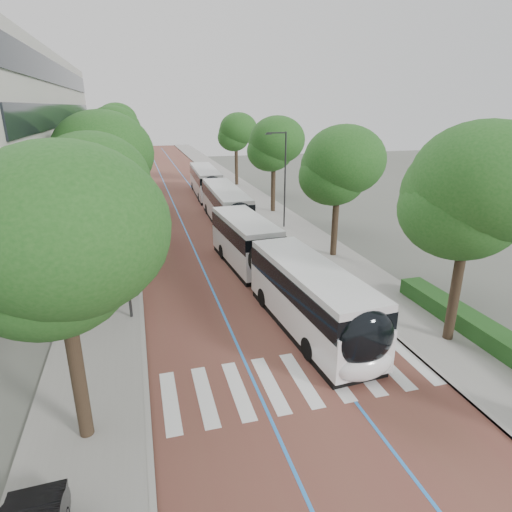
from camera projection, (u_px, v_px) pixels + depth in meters
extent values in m
plane|color=#51544C|center=(305.00, 396.00, 15.64)|extent=(160.00, 160.00, 0.00)
cube|color=brown|center=(183.00, 194.00, 52.00)|extent=(11.00, 140.00, 0.02)
cube|color=gray|center=(118.00, 197.00, 50.08)|extent=(4.00, 140.00, 0.12)
cube|color=gray|center=(242.00, 190.00, 53.89)|extent=(4.00, 140.00, 0.12)
cube|color=gray|center=(135.00, 196.00, 50.57)|extent=(0.20, 140.00, 0.14)
cube|color=gray|center=(228.00, 191.00, 53.41)|extent=(0.20, 140.00, 0.14)
cube|color=silver|center=(170.00, 401.00, 15.32)|extent=(0.55, 3.60, 0.01)
cube|color=silver|center=(205.00, 395.00, 15.64)|extent=(0.55, 3.60, 0.01)
cube|color=silver|center=(238.00, 390.00, 15.96)|extent=(0.55, 3.60, 0.01)
cube|color=silver|center=(270.00, 384.00, 16.28)|extent=(0.55, 3.60, 0.01)
cube|color=silver|center=(301.00, 379.00, 16.59)|extent=(0.55, 3.60, 0.01)
cube|color=silver|center=(330.00, 374.00, 16.91)|extent=(0.55, 3.60, 0.01)
cube|color=silver|center=(359.00, 369.00, 17.23)|extent=(0.55, 3.60, 0.01)
cube|color=silver|center=(386.00, 364.00, 17.54)|extent=(0.55, 3.60, 0.01)
cube|color=silver|center=(412.00, 359.00, 17.86)|extent=(0.55, 3.60, 0.01)
cube|color=blue|center=(169.00, 194.00, 51.59)|extent=(0.12, 126.00, 0.01)
cube|color=blue|center=(196.00, 193.00, 52.40)|extent=(0.12, 126.00, 0.01)
cube|color=black|center=(76.00, 191.00, 37.45)|extent=(0.12, 38.00, 1.60)
cube|color=black|center=(71.00, 154.00, 36.40)|extent=(0.12, 38.00, 1.60)
cube|color=black|center=(65.00, 115.00, 35.34)|extent=(0.12, 38.00, 1.60)
cube|color=black|center=(60.00, 75.00, 34.35)|extent=(0.12, 38.00, 1.60)
cube|color=#1C4818|center=(510.00, 348.00, 17.78)|extent=(1.20, 14.00, 0.80)
cylinder|color=#2B2B2D|center=(285.00, 181.00, 36.01)|extent=(0.14, 0.14, 8.00)
cube|color=#2B2B2D|center=(277.00, 133.00, 34.51)|extent=(1.70, 0.12, 0.12)
cube|color=#2B2B2D|center=(268.00, 134.00, 34.36)|extent=(0.50, 0.20, 0.10)
cylinder|color=#2B2B2D|center=(123.00, 240.00, 20.01)|extent=(0.14, 0.14, 8.00)
cylinder|color=black|center=(78.00, 377.00, 13.00)|extent=(0.44, 0.44, 4.49)
ellipsoid|color=#1C4E19|center=(58.00, 250.00, 11.65)|extent=(5.59, 5.59, 4.75)
cylinder|color=black|center=(98.00, 273.00, 21.19)|extent=(0.44, 0.44, 4.41)
ellipsoid|color=#1C4E19|center=(88.00, 193.00, 19.87)|extent=(5.24, 5.24, 4.45)
cylinder|color=black|center=(107.00, 225.00, 29.34)|extent=(0.44, 0.44, 4.64)
ellipsoid|color=#1C4E19|center=(99.00, 163.00, 27.94)|extent=(6.49, 6.49, 5.52)
cylinder|color=black|center=(112.00, 196.00, 38.39)|extent=(0.44, 0.44, 4.85)
ellipsoid|color=#1C4E19|center=(107.00, 146.00, 36.94)|extent=(5.30, 5.30, 4.51)
cylinder|color=black|center=(116.00, 176.00, 49.28)|extent=(0.44, 0.44, 5.01)
ellipsoid|color=#1C4E19|center=(112.00, 135.00, 47.77)|extent=(5.91, 5.91, 5.02)
cylinder|color=black|center=(119.00, 159.00, 62.85)|extent=(0.44, 0.44, 5.38)
ellipsoid|color=#1C4E19|center=(115.00, 125.00, 61.24)|extent=(5.70, 5.70, 4.84)
cylinder|color=black|center=(455.00, 293.00, 18.65)|extent=(0.44, 0.44, 4.65)
ellipsoid|color=#1C4E19|center=(471.00, 197.00, 17.25)|extent=(5.79, 5.79, 4.92)
cylinder|color=black|center=(335.00, 226.00, 29.61)|extent=(0.44, 0.44, 4.34)
ellipsoid|color=#1C4E19|center=(338.00, 169.00, 28.30)|extent=(5.38, 5.38, 4.57)
cylinder|color=black|center=(273.00, 189.00, 42.30)|extent=(0.44, 0.44, 4.57)
ellipsoid|color=#1C4E19|center=(274.00, 146.00, 40.92)|extent=(5.27, 5.27, 4.48)
cylinder|color=black|center=(236.00, 167.00, 56.81)|extent=(0.44, 0.44, 4.76)
ellipsoid|color=#1C4E19|center=(236.00, 134.00, 55.38)|extent=(4.85, 4.85, 4.12)
cylinder|color=black|center=(270.00, 260.00, 24.29)|extent=(2.36, 1.07, 2.30)
cube|color=white|center=(310.00, 305.00, 19.90)|extent=(3.17, 9.52, 1.82)
cube|color=black|center=(311.00, 283.00, 19.53)|extent=(3.20, 9.33, 0.97)
cube|color=silver|center=(311.00, 270.00, 19.31)|extent=(3.11, 9.33, 0.31)
cube|color=black|center=(309.00, 326.00, 20.26)|extent=(3.10, 9.14, 0.35)
cube|color=white|center=(246.00, 246.00, 28.30)|extent=(3.06, 7.90, 1.82)
cube|color=black|center=(245.00, 230.00, 27.92)|extent=(3.09, 7.75, 0.97)
cube|color=silver|center=(245.00, 220.00, 27.71)|extent=(3.00, 7.74, 0.31)
cube|color=black|center=(246.00, 262.00, 28.66)|extent=(2.98, 7.59, 0.35)
ellipsoid|color=black|center=(366.00, 338.00, 15.63)|extent=(2.42, 1.27, 2.28)
ellipsoid|color=white|center=(364.00, 366.00, 15.97)|extent=(2.42, 1.17, 1.14)
cylinder|color=black|center=(309.00, 349.00, 17.77)|extent=(0.37, 1.02, 1.00)
cylinder|color=black|center=(356.00, 339.00, 18.49)|extent=(0.37, 1.02, 1.00)
cylinder|color=black|center=(223.00, 252.00, 29.67)|extent=(0.37, 1.02, 1.00)
cylinder|color=black|center=(253.00, 248.00, 30.39)|extent=(0.37, 1.02, 1.00)
cylinder|color=black|center=(264.00, 298.00, 22.53)|extent=(0.37, 1.02, 1.00)
cylinder|color=black|center=(302.00, 292.00, 23.25)|extent=(0.37, 1.02, 1.00)
cube|color=white|center=(226.00, 210.00, 38.46)|extent=(2.73, 12.05, 1.82)
cube|color=black|center=(225.00, 197.00, 38.08)|extent=(2.76, 11.81, 0.97)
cube|color=silver|center=(225.00, 190.00, 37.87)|extent=(2.67, 11.80, 0.31)
cube|color=black|center=(226.00, 221.00, 38.82)|extent=(2.67, 11.56, 0.35)
ellipsoid|color=black|center=(239.00, 217.00, 32.87)|extent=(2.37, 1.14, 2.28)
ellipsoid|color=white|center=(240.00, 231.00, 33.20)|extent=(2.37, 1.04, 1.14)
cylinder|color=black|center=(220.00, 229.00, 35.15)|extent=(0.32, 1.01, 1.00)
cylinder|color=black|center=(247.00, 227.00, 35.69)|extent=(0.32, 1.01, 1.00)
cylinder|color=black|center=(207.00, 209.00, 41.91)|extent=(0.32, 1.01, 1.00)
cylinder|color=black|center=(230.00, 208.00, 42.45)|extent=(0.32, 1.01, 1.00)
cube|color=white|center=(205.00, 185.00, 50.80)|extent=(2.95, 12.09, 1.82)
cube|color=black|center=(205.00, 175.00, 50.42)|extent=(2.98, 11.85, 0.97)
cube|color=silver|center=(205.00, 169.00, 50.21)|extent=(2.89, 11.84, 0.31)
cube|color=black|center=(206.00, 194.00, 51.16)|extent=(2.88, 11.60, 0.35)
ellipsoid|color=black|center=(212.00, 187.00, 45.18)|extent=(2.39, 1.19, 2.28)
ellipsoid|color=white|center=(212.00, 198.00, 45.52)|extent=(2.39, 1.09, 1.14)
cylinder|color=black|center=(200.00, 197.00, 47.50)|extent=(0.34, 1.01, 1.00)
cylinder|color=black|center=(220.00, 196.00, 47.99)|extent=(0.34, 1.01, 1.00)
cylinder|color=black|center=(193.00, 186.00, 54.29)|extent=(0.34, 1.01, 1.00)
cylinder|color=black|center=(211.00, 185.00, 54.79)|extent=(0.34, 1.01, 1.00)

